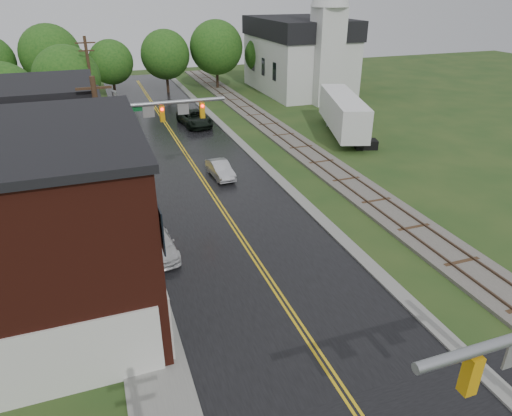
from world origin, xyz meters
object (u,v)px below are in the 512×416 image
suv_dark (195,118)px  pickup_white (157,243)px  church (303,48)px  traffic_signal_far (151,122)px  utility_pole_b (104,155)px  tree_left_c (5,100)px  utility_pole_c (91,83)px  semi_trailer (343,112)px  sedan_silver (220,170)px  tree_left_e (69,80)px

suv_dark → pickup_white: bearing=-113.4°
pickup_white → church: bearing=50.3°
traffic_signal_far → utility_pole_b: bearing=-123.7°
utility_pole_b → tree_left_c: (-7.05, 17.90, -0.21)m
church → utility_pole_c: (-26.80, -9.74, -1.11)m
tree_left_c → semi_trailer: tree_left_c is taller
tree_left_c → traffic_signal_far: bearing=-51.2°
tree_left_c → suv_dark: bearing=9.2°
traffic_signal_far → pickup_white: bearing=-98.9°
church → sedan_silver: size_ratio=5.38×
utility_pole_c → tree_left_c: size_ratio=1.18×
traffic_signal_far → utility_pole_b: 6.01m
church → utility_pole_b: church is taller
utility_pole_c → sedan_silver: size_ratio=2.42×
utility_pole_b → sedan_silver: bearing=36.2°
utility_pole_c → sedan_silver: utility_pole_c is taller
sedan_silver → church: bearing=50.5°
church → semi_trailer: church is taller
tree_left_c → pickup_white: 23.54m
utility_pole_c → suv_dark: size_ratio=1.62×
utility_pole_b → pickup_white: bearing=-60.2°
utility_pole_b → pickup_white: utility_pole_b is taller
utility_pole_c → tree_left_c: utility_pole_c is taller
tree_left_e → sedan_silver: size_ratio=2.19×
utility_pole_c → suv_dark: bearing=-8.4°
church → tree_left_e: size_ratio=2.45×
utility_pole_b → suv_dark: bearing=65.1°
traffic_signal_far → suv_dark: (6.21, 15.60, -4.20)m
traffic_signal_far → semi_trailer: size_ratio=0.61×
utility_pole_c → pickup_white: size_ratio=2.12×
church → utility_pole_c: bearing=-160.0°
utility_pole_c → tree_left_e: size_ratio=1.10×
suv_dark → utility_pole_c: bearing=165.6°
utility_pole_b → pickup_white: 5.75m
traffic_signal_far → tree_left_c: bearing=128.8°
utility_pole_c → tree_left_e: bearing=137.2°
tree_left_e → utility_pole_b: bearing=-85.1°
utility_pole_b → utility_pole_c: bearing=90.0°
sedan_silver → semi_trailer: 15.66m
pickup_white → tree_left_c: bearing=108.4°
sedan_silver → pickup_white: 11.34m
traffic_signal_far → semi_trailer: bearing=21.7°
tree_left_e → utility_pole_c: bearing=-42.8°
utility_pole_c → tree_left_e: utility_pole_c is taller
traffic_signal_far → suv_dark: bearing=68.3°
tree_left_e → suv_dark: 12.71m
utility_pole_b → pickup_white: size_ratio=2.12×
church → pickup_white: size_ratio=4.71×
church → suv_dark: bearing=-147.2°
church → utility_pole_c: church is taller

